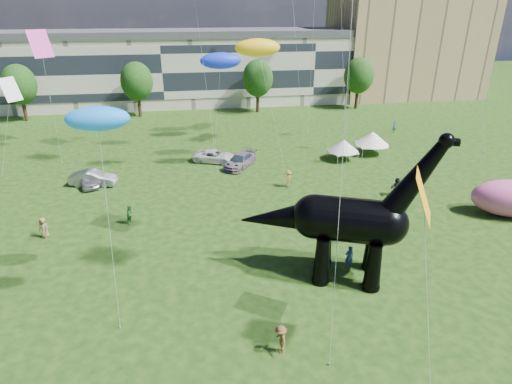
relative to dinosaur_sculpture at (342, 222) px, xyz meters
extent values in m
plane|color=#16330C|center=(-5.81, -4.07, -4.19)|extent=(220.00, 220.00, 0.00)
cube|color=beige|center=(-13.81, 57.93, 1.81)|extent=(78.00, 11.00, 12.00)
cube|color=tan|center=(34.19, 60.93, 6.81)|extent=(28.00, 18.00, 22.00)
cylinder|color=#382314|center=(-35.81, 48.93, -2.59)|extent=(0.56, 0.56, 3.20)
ellipsoid|color=#14380F|center=(-35.81, 48.93, 2.13)|extent=(5.20, 5.20, 6.24)
cylinder|color=#382314|center=(-17.81, 48.93, -2.59)|extent=(0.56, 0.56, 3.20)
ellipsoid|color=#14380F|center=(-17.81, 48.93, 2.13)|extent=(5.20, 5.20, 6.24)
cylinder|color=#382314|center=(2.19, 48.93, -2.59)|extent=(0.56, 0.56, 3.20)
ellipsoid|color=#14380F|center=(2.19, 48.93, 2.13)|extent=(5.20, 5.20, 6.24)
cylinder|color=#382314|center=(20.19, 48.93, -2.59)|extent=(0.56, 0.56, 3.20)
ellipsoid|color=#14380F|center=(20.19, 48.93, 2.13)|extent=(5.20, 5.20, 6.24)
cone|color=black|center=(-1.46, -0.75, -2.51)|extent=(1.51, 1.51, 3.37)
sphere|color=black|center=(-1.46, -0.75, -3.99)|extent=(1.24, 1.24, 1.24)
cone|color=black|center=(-0.56, 1.55, -2.51)|extent=(1.51, 1.51, 3.37)
sphere|color=black|center=(-0.56, 1.55, -3.99)|extent=(1.24, 1.24, 1.24)
cone|color=black|center=(1.67, -1.99, -2.51)|extent=(1.51, 1.51, 3.37)
sphere|color=black|center=(1.67, -1.99, -3.99)|extent=(1.24, 1.24, 1.24)
cone|color=black|center=(2.58, 0.31, -2.51)|extent=(1.51, 1.51, 3.37)
sphere|color=black|center=(2.58, 0.31, -3.99)|extent=(1.24, 1.24, 1.24)
cylinder|color=black|center=(0.45, -0.18, 0.19)|extent=(5.50, 4.55, 3.03)
sphere|color=black|center=(-1.74, 0.69, 0.19)|extent=(3.03, 3.03, 3.03)
sphere|color=black|center=(2.65, -1.04, 0.19)|extent=(2.92, 2.92, 2.92)
cone|color=black|center=(3.92, -1.54, 3.44)|extent=(4.55, 3.12, 5.95)
sphere|color=black|center=(5.20, -2.04, 6.02)|extent=(0.94, 0.94, 0.94)
cylinder|color=black|center=(5.51, -2.17, 5.97)|extent=(0.91, 0.75, 0.49)
cone|color=black|center=(-3.90, 1.53, -0.19)|extent=(6.39, 4.37, 3.30)
imported|color=#BABAC0|center=(-20.60, 19.38, -3.47)|extent=(3.11, 4.57, 1.45)
imported|color=gray|center=(-20.03, 19.42, -3.41)|extent=(5.01, 2.60, 1.57)
imported|color=white|center=(-6.99, 24.57, -3.47)|extent=(5.67, 4.04, 1.43)
imported|color=#595960|center=(-4.17, 22.42, -3.42)|extent=(4.79, 5.60, 1.54)
cube|color=silver|center=(8.47, 22.95, -3.13)|extent=(3.28, 3.28, 0.12)
cone|color=silver|center=(8.47, 22.95, -2.35)|extent=(4.15, 4.15, 1.45)
cylinder|color=#999999|center=(7.32, 21.42, -3.66)|extent=(0.06, 0.06, 1.06)
cylinder|color=#999999|center=(10.00, 21.80, -3.66)|extent=(0.06, 0.06, 1.06)
cylinder|color=#999999|center=(6.94, 24.11, -3.66)|extent=(0.06, 0.06, 1.06)
cylinder|color=#999999|center=(9.62, 24.48, -3.66)|extent=(0.06, 0.06, 1.06)
cube|color=white|center=(12.80, 24.52, -2.99)|extent=(3.62, 3.62, 0.13)
cone|color=white|center=(12.80, 24.52, -2.12)|extent=(4.58, 4.58, 1.63)
cylinder|color=#999999|center=(11.11, 23.18, -3.59)|extent=(0.07, 0.07, 1.20)
cylinder|color=#999999|center=(14.14, 22.83, -3.59)|extent=(0.07, 0.07, 1.20)
cylinder|color=#999999|center=(11.46, 26.21, -3.59)|extent=(0.07, 0.07, 1.20)
cylinder|color=#999999|center=(14.49, 25.86, -3.59)|extent=(0.07, 0.07, 1.20)
ellipsoid|color=pink|center=(18.19, 6.36, -2.51)|extent=(7.48, 5.59, 3.36)
imported|color=navy|center=(1.06, 0.65, -3.30)|extent=(0.68, 0.48, 1.78)
imported|color=brown|center=(-5.52, -6.64, -3.31)|extent=(0.73, 1.18, 1.76)
imported|color=#307871|center=(20.02, 33.23, -3.32)|extent=(0.70, 0.53, 1.73)
imported|color=black|center=(10.19, 12.01, -3.26)|extent=(1.82, 0.95, 1.87)
imported|color=#338135|center=(-15.25, 10.14, -3.34)|extent=(0.98, 1.04, 1.71)
imported|color=olive|center=(0.05, 15.81, -3.28)|extent=(1.36, 1.19, 1.82)
imported|color=olive|center=(-21.96, 8.69, -3.31)|extent=(1.03, 0.90, 1.77)
ellipsoid|color=#142CD8|center=(-5.11, 34.78, 6.31)|extent=(5.82, 5.38, 2.14)
plane|color=#D33A97|center=(-26.67, 32.77, 8.91)|extent=(3.31, 3.08, 3.15)
plane|color=orange|center=(1.02, -7.31, 5.10)|extent=(2.14, 2.74, 2.42)
ellipsoid|color=gold|center=(-2.14, 22.32, 9.08)|extent=(4.07, 5.26, 1.87)
plane|color=white|center=(-28.71, 26.39, 4.76)|extent=(2.24, 2.69, 2.49)
ellipsoid|color=#1579E8|center=(-14.56, -0.51, 7.74)|extent=(3.54, 3.50, 1.34)
camera|label=1|loc=(-9.65, -24.16, 13.51)|focal=30.00mm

